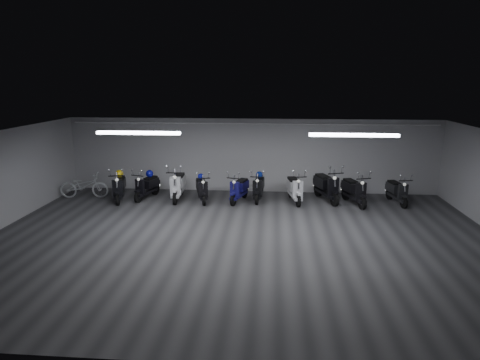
# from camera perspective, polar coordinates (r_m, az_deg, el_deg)

# --- Properties ---
(floor) EXTENTS (14.00, 10.00, 0.01)m
(floor) POSITION_cam_1_polar(r_m,az_deg,el_deg) (11.13, 0.14, -8.38)
(floor) COLOR #343437
(floor) RESTS_ON ground
(ceiling) EXTENTS (14.00, 10.00, 0.01)m
(ceiling) POSITION_cam_1_polar(r_m,az_deg,el_deg) (10.40, 0.15, 6.10)
(ceiling) COLOR gray
(ceiling) RESTS_ON ground
(back_wall) EXTENTS (14.00, 0.01, 2.80)m
(back_wall) POSITION_cam_1_polar(r_m,az_deg,el_deg) (15.56, 1.58, 3.43)
(back_wall) COLOR #A7A7AA
(back_wall) RESTS_ON ground
(front_wall) EXTENTS (14.00, 0.01, 2.80)m
(front_wall) POSITION_cam_1_polar(r_m,az_deg,el_deg) (6.02, -3.66, -13.90)
(front_wall) COLOR #A7A7AA
(front_wall) RESTS_ON ground
(fluor_strip_left) EXTENTS (2.40, 0.18, 0.08)m
(fluor_strip_left) POSITION_cam_1_polar(r_m,az_deg,el_deg) (11.99, -14.00, 6.41)
(fluor_strip_left) COLOR white
(fluor_strip_left) RESTS_ON ceiling
(fluor_strip_right) EXTENTS (2.40, 0.18, 0.08)m
(fluor_strip_right) POSITION_cam_1_polar(r_m,az_deg,el_deg) (11.58, 15.60, 6.06)
(fluor_strip_right) COLOR white
(fluor_strip_right) RESTS_ON ceiling
(conduit) EXTENTS (13.60, 0.05, 0.05)m
(conduit) POSITION_cam_1_polar(r_m,az_deg,el_deg) (15.30, 1.59, 7.87)
(conduit) COLOR white
(conduit) RESTS_ON back_wall
(scooter_0) EXTENTS (0.97, 1.82, 1.29)m
(scooter_0) POSITION_cam_1_polar(r_m,az_deg,el_deg) (15.07, -16.54, -0.43)
(scooter_0) COLOR black
(scooter_0) RESTS_ON floor
(scooter_1) EXTENTS (0.98, 1.70, 1.20)m
(scooter_1) POSITION_cam_1_polar(r_m,az_deg,el_deg) (15.10, -12.94, -0.34)
(scooter_1) COLOR black
(scooter_1) RESTS_ON floor
(scooter_2) EXTENTS (0.73, 1.90, 1.39)m
(scooter_2) POSITION_cam_1_polar(r_m,az_deg,el_deg) (14.75, -8.70, -0.11)
(scooter_2) COLOR silver
(scooter_2) RESTS_ON floor
(scooter_3) EXTENTS (0.96, 1.68, 1.19)m
(scooter_3) POSITION_cam_1_polar(r_m,az_deg,el_deg) (14.45, -5.37, -0.71)
(scooter_3) COLOR black
(scooter_3) RESTS_ON floor
(scooter_4) EXTENTS (0.99, 1.70, 1.20)m
(scooter_4) POSITION_cam_1_polar(r_m,az_deg,el_deg) (14.34, -0.13, -0.74)
(scooter_4) COLOR navy
(scooter_4) RESTS_ON floor
(scooter_5) EXTENTS (0.66, 1.67, 1.21)m
(scooter_5) POSITION_cam_1_polar(r_m,az_deg,el_deg) (14.52, 2.63, -0.54)
(scooter_5) COLOR black
(scooter_5) RESTS_ON floor
(scooter_6) EXTENTS (0.88, 1.82, 1.30)m
(scooter_6) POSITION_cam_1_polar(r_m,az_deg,el_deg) (14.39, 7.66, -0.61)
(scooter_6) COLOR silver
(scooter_6) RESTS_ON floor
(scooter_7) EXTENTS (1.24, 2.01, 1.42)m
(scooter_7) POSITION_cam_1_polar(r_m,az_deg,el_deg) (14.70, 12.02, -0.24)
(scooter_7) COLOR black
(scooter_7) RESTS_ON floor
(scooter_8) EXTENTS (1.08, 1.84, 1.30)m
(scooter_8) POSITION_cam_1_polar(r_m,az_deg,el_deg) (14.54, 15.70, -0.85)
(scooter_8) COLOR black
(scooter_8) RESTS_ON floor
(scooter_9) EXTENTS (0.81, 1.65, 1.18)m
(scooter_9) POSITION_cam_1_polar(r_m,az_deg,el_deg) (15.12, 21.14, -0.96)
(scooter_9) COLOR black
(scooter_9) RESTS_ON floor
(bicycle) EXTENTS (1.78, 0.79, 1.12)m
(bicycle) POSITION_cam_1_polar(r_m,az_deg,el_deg) (15.88, -20.99, -0.39)
(bicycle) COLOR silver
(bicycle) RESTS_ON floor
(helmet_0) EXTENTS (0.27, 0.27, 0.27)m
(helmet_0) POSITION_cam_1_polar(r_m,az_deg,el_deg) (15.21, -12.52, 0.87)
(helmet_0) COLOR #0D1091
(helmet_0) RESTS_ON scooter_1
(helmet_1) EXTENTS (0.26, 0.26, 0.26)m
(helmet_1) POSITION_cam_1_polar(r_m,az_deg,el_deg) (14.67, 2.73, 0.72)
(helmet_1) COLOR navy
(helmet_1) RESTS_ON scooter_5
(helmet_2) EXTENTS (0.27, 0.27, 0.27)m
(helmet_2) POSITION_cam_1_polar(r_m,az_deg,el_deg) (15.24, -16.51, 0.85)
(helmet_2) COLOR yellow
(helmet_2) RESTS_ON scooter_0
(helmet_3) EXTENTS (0.23, 0.23, 0.23)m
(helmet_3) POSITION_cam_1_polar(r_m,az_deg,el_deg) (14.60, -5.50, 0.47)
(helmet_3) COLOR #0C1287
(helmet_3) RESTS_ON scooter_3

